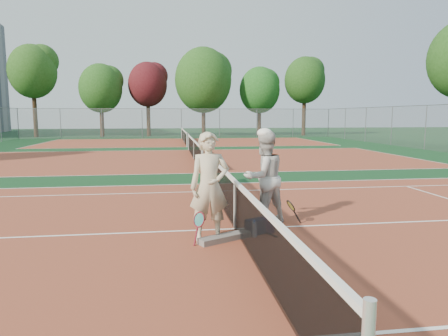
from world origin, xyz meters
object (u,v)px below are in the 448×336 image
object	(u,v)px
sports_bag_navy	(255,227)
racket_black_held	(291,212)
player_a	(209,187)
sports_bag_purple	(265,225)
player_b	(264,177)
water_bottle	(254,230)
racket_spare	(261,231)
net_main	(235,205)
racket_red	(199,228)

from	to	relation	value
sports_bag_navy	racket_black_held	bearing A→B (deg)	32.15
player_a	sports_bag_purple	size ratio (longest dim) A/B	5.89
player_b	sports_bag_navy	size ratio (longest dim) A/B	5.48
player_b	racket_black_held	world-z (taller)	player_b
player_b	water_bottle	xyz separation A→B (m)	(-0.43, -1.04, -0.84)
racket_spare	sports_bag_purple	bearing A→B (deg)	-127.52
net_main	racket_red	xyz separation A→B (m)	(-0.80, -0.85, -0.22)
racket_black_held	water_bottle	world-z (taller)	racket_black_held
sports_bag_navy	sports_bag_purple	world-z (taller)	sports_bag_navy
racket_spare	sports_bag_navy	world-z (taller)	sports_bag_navy
racket_red	racket_spare	world-z (taller)	racket_red
player_b	racket_red	distance (m)	2.09
player_b	water_bottle	size ratio (longest dim) A/B	6.63
net_main	sports_bag_navy	bearing A→B (deg)	-47.47
player_b	racket_spare	distance (m)	1.22
racket_red	racket_spare	bearing A→B (deg)	-25.11
sports_bag_purple	player_a	bearing A→B (deg)	-163.90
sports_bag_navy	water_bottle	xyz separation A→B (m)	(-0.07, -0.24, 0.01)
net_main	player_a	bearing A→B (deg)	-132.99
player_a	racket_black_held	bearing A→B (deg)	21.78
racket_red	racket_spare	size ratio (longest dim) A/B	0.96
sports_bag_navy	player_a	bearing A→B (deg)	-164.91
net_main	racket_red	world-z (taller)	net_main
racket_spare	racket_black_held	bearing A→B (deg)	-86.13
water_bottle	sports_bag_navy	bearing A→B (deg)	72.85
racket_red	net_main	bearing A→B (deg)	-2.19
player_b	water_bottle	distance (m)	1.41
sports_bag_navy	racket_spare	bearing A→B (deg)	34.47
player_b	water_bottle	world-z (taller)	player_b
racket_spare	water_bottle	bearing A→B (deg)	119.73
sports_bag_navy	water_bottle	world-z (taller)	water_bottle
player_a	racket_red	distance (m)	0.78
racket_spare	sports_bag_purple	xyz separation A→B (m)	(0.08, -0.01, 0.12)
net_main	player_a	xyz separation A→B (m)	(-0.59, -0.63, 0.50)
player_b	sports_bag_purple	size ratio (longest dim) A/B	5.79
net_main	racket_black_held	distance (m)	1.27
racket_red	sports_bag_navy	bearing A→B (deg)	-26.56
racket_red	racket_spare	xyz separation A→B (m)	(1.28, 0.56, -0.27)
sports_bag_navy	net_main	bearing A→B (deg)	132.53
net_main	player_b	xyz separation A→B (m)	(0.70, 0.43, 0.48)
player_a	player_b	size ratio (longest dim) A/B	1.02
player_a	racket_spare	world-z (taller)	player_a
sports_bag_purple	water_bottle	size ratio (longest dim) A/B	1.14
water_bottle	sports_bag_purple	bearing A→B (deg)	47.48
racket_black_held	racket_spare	xyz separation A→B (m)	(-0.75, -0.47, -0.24)
racket_red	sports_bag_purple	world-z (taller)	racket_red
racket_black_held	sports_bag_purple	bearing A→B (deg)	23.08
sports_bag_purple	racket_red	bearing A→B (deg)	-158.11
net_main	racket_red	distance (m)	1.19
player_a	sports_bag_navy	size ratio (longest dim) A/B	5.58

